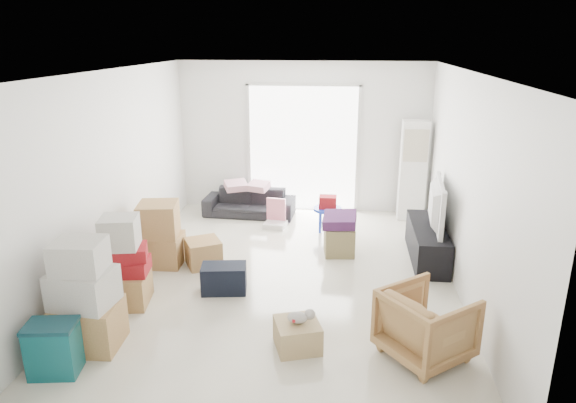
# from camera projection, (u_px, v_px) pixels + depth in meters

# --- Properties ---
(room_shell) EXTENTS (4.98, 6.48, 3.18)m
(room_shell) POSITION_uv_depth(u_px,v_px,m) (282.00, 182.00, 6.46)
(room_shell) COLOR white
(room_shell) RESTS_ON ground
(sliding_door) EXTENTS (2.10, 0.04, 2.33)m
(sliding_door) POSITION_uv_depth(u_px,v_px,m) (303.00, 144.00, 9.31)
(sliding_door) COLOR white
(sliding_door) RESTS_ON room_shell
(ac_tower) EXTENTS (0.45, 0.30, 1.75)m
(ac_tower) POSITION_uv_depth(u_px,v_px,m) (413.00, 171.00, 8.89)
(ac_tower) COLOR white
(ac_tower) RESTS_ON room_shell
(tv_console) EXTENTS (0.45, 1.51, 0.50)m
(tv_console) POSITION_uv_depth(u_px,v_px,m) (427.00, 243.00, 7.42)
(tv_console) COLOR black
(tv_console) RESTS_ON room_shell
(television) EXTENTS (0.78, 1.23, 0.15)m
(television) POSITION_uv_depth(u_px,v_px,m) (429.00, 221.00, 7.32)
(television) COLOR black
(television) RESTS_ON tv_console
(sofa) EXTENTS (1.63, 0.54, 0.63)m
(sofa) POSITION_uv_depth(u_px,v_px,m) (249.00, 198.00, 9.24)
(sofa) COLOR black
(sofa) RESTS_ON room_shell
(pillow_left) EXTENTS (0.47, 0.43, 0.12)m
(pillow_left) POSITION_uv_depth(u_px,v_px,m) (236.00, 179.00, 9.12)
(pillow_left) COLOR #DBA0B0
(pillow_left) RESTS_ON sofa
(pillow_right) EXTENTS (0.41, 0.37, 0.12)m
(pillow_right) POSITION_uv_depth(u_px,v_px,m) (259.00, 179.00, 9.09)
(pillow_right) COLOR #DBA0B0
(pillow_right) RESTS_ON sofa
(armchair) EXTENTS (1.04, 1.04, 0.79)m
(armchair) POSITION_uv_depth(u_px,v_px,m) (427.00, 321.00, 5.09)
(armchair) COLOR tan
(armchair) RESTS_ON room_shell
(storage_bins) EXTENTS (0.51, 0.39, 0.54)m
(storage_bins) POSITION_uv_depth(u_px,v_px,m) (54.00, 349.00, 4.86)
(storage_bins) COLOR #0E565C
(storage_bins) RESTS_ON room_shell
(box_stack_a) EXTENTS (0.67, 0.57, 1.18)m
(box_stack_a) POSITION_uv_depth(u_px,v_px,m) (85.00, 300.00, 5.22)
(box_stack_a) COLOR tan
(box_stack_a) RESTS_ON room_shell
(box_stack_b) EXTENTS (0.66, 0.62, 1.11)m
(box_stack_b) POSITION_uv_depth(u_px,v_px,m) (123.00, 267.00, 6.10)
(box_stack_b) COLOR tan
(box_stack_b) RESTS_ON room_shell
(box_stack_c) EXTENTS (0.62, 0.60, 0.91)m
(box_stack_c) POSITION_uv_depth(u_px,v_px,m) (160.00, 235.00, 7.19)
(box_stack_c) COLOR tan
(box_stack_c) RESTS_ON room_shell
(loose_box) EXTENTS (0.61, 0.61, 0.38)m
(loose_box) POSITION_uv_depth(u_px,v_px,m) (203.00, 253.00, 7.23)
(loose_box) COLOR tan
(loose_box) RESTS_ON room_shell
(duffel_bag) EXTENTS (0.60, 0.41, 0.36)m
(duffel_bag) POSITION_uv_depth(u_px,v_px,m) (224.00, 278.00, 6.48)
(duffel_bag) COLOR black
(duffel_bag) RESTS_ON room_shell
(ottoman) EXTENTS (0.48, 0.48, 0.43)m
(ottoman) POSITION_uv_depth(u_px,v_px,m) (339.00, 240.00, 7.60)
(ottoman) COLOR #8F7F53
(ottoman) RESTS_ON room_shell
(blanket) EXTENTS (0.50, 0.50, 0.14)m
(blanket) POSITION_uv_depth(u_px,v_px,m) (340.00, 222.00, 7.51)
(blanket) COLOR #4A2255
(blanket) RESTS_ON ottoman
(kids_table) EXTENTS (0.47, 0.47, 0.60)m
(kids_table) POSITION_uv_depth(u_px,v_px,m) (328.00, 206.00, 8.45)
(kids_table) COLOR #1732C0
(kids_table) RESTS_ON room_shell
(toy_walker) EXTENTS (0.40, 0.36, 0.48)m
(toy_walker) POSITION_uv_depth(u_px,v_px,m) (276.00, 219.00, 8.74)
(toy_walker) COLOR silver
(toy_walker) RESTS_ON room_shell
(wood_crate) EXTENTS (0.56, 0.56, 0.29)m
(wood_crate) POSITION_uv_depth(u_px,v_px,m) (297.00, 335.00, 5.30)
(wood_crate) COLOR tan
(wood_crate) RESTS_ON room_shell
(plush_bunny) EXTENTS (0.29, 0.17, 0.14)m
(plush_bunny) POSITION_uv_depth(u_px,v_px,m) (301.00, 317.00, 5.24)
(plush_bunny) COLOR #B2ADA8
(plush_bunny) RESTS_ON wood_crate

